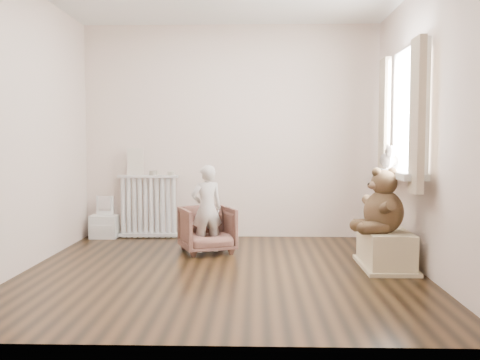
{
  "coord_description": "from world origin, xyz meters",
  "views": [
    {
      "loc": [
        0.3,
        -4.79,
        1.17
      ],
      "look_at": [
        0.15,
        0.45,
        0.8
      ],
      "focal_mm": 40.0,
      "sensor_mm": 36.0,
      "label": 1
    }
  ],
  "objects_px": {
    "teddy_bear": "(384,197)",
    "plush_cat": "(389,159)",
    "radiator": "(148,206)",
    "toy_vanity": "(104,216)",
    "toy_bench": "(385,246)",
    "armchair": "(207,230)",
    "child": "(207,208)"
  },
  "relations": [
    {
      "from": "toy_bench",
      "to": "toy_vanity",
      "type": "bearing_deg",
      "value": 154.52
    },
    {
      "from": "radiator",
      "to": "toy_bench",
      "type": "distance_m",
      "value": 2.94
    },
    {
      "from": "toy_bench",
      "to": "radiator",
      "type": "bearing_deg",
      "value": 149.45
    },
    {
      "from": "radiator",
      "to": "teddy_bear",
      "type": "xyz_separation_m",
      "value": [
        2.48,
        -1.6,
        0.28
      ]
    },
    {
      "from": "toy_bench",
      "to": "plush_cat",
      "type": "xyz_separation_m",
      "value": [
        0.14,
        0.51,
        0.8
      ]
    },
    {
      "from": "toy_vanity",
      "to": "plush_cat",
      "type": "height_order",
      "value": "plush_cat"
    },
    {
      "from": "armchair",
      "to": "teddy_bear",
      "type": "relative_size",
      "value": 0.93
    },
    {
      "from": "toy_vanity",
      "to": "teddy_bear",
      "type": "distance_m",
      "value": 3.43
    },
    {
      "from": "child",
      "to": "teddy_bear",
      "type": "bearing_deg",
      "value": 136.57
    },
    {
      "from": "teddy_bear",
      "to": "plush_cat",
      "type": "relative_size",
      "value": 2.01
    },
    {
      "from": "child",
      "to": "toy_bench",
      "type": "bearing_deg",
      "value": 140.15
    },
    {
      "from": "toy_bench",
      "to": "plush_cat",
      "type": "bearing_deg",
      "value": 74.73
    },
    {
      "from": "teddy_bear",
      "to": "plush_cat",
      "type": "bearing_deg",
      "value": 61.33
    },
    {
      "from": "teddy_bear",
      "to": "armchair",
      "type": "bearing_deg",
      "value": 144.75
    },
    {
      "from": "child",
      "to": "teddy_bear",
      "type": "relative_size",
      "value": 1.58
    },
    {
      "from": "toy_vanity",
      "to": "toy_bench",
      "type": "relative_size",
      "value": 0.68
    },
    {
      "from": "toy_vanity",
      "to": "child",
      "type": "relative_size",
      "value": 0.56
    },
    {
      "from": "toy_vanity",
      "to": "plush_cat",
      "type": "bearing_deg",
      "value": -16.49
    },
    {
      "from": "radiator",
      "to": "toy_bench",
      "type": "relative_size",
      "value": 1.03
    },
    {
      "from": "toy_vanity",
      "to": "teddy_bear",
      "type": "bearing_deg",
      "value": -27.39
    },
    {
      "from": "teddy_bear",
      "to": "plush_cat",
      "type": "height_order",
      "value": "plush_cat"
    },
    {
      "from": "toy_vanity",
      "to": "armchair",
      "type": "xyz_separation_m",
      "value": [
        1.34,
        -0.83,
        -0.03
      ]
    },
    {
      "from": "toy_vanity",
      "to": "armchair",
      "type": "height_order",
      "value": "toy_vanity"
    },
    {
      "from": "toy_vanity",
      "to": "teddy_bear",
      "type": "height_order",
      "value": "teddy_bear"
    },
    {
      "from": "radiator",
      "to": "teddy_bear",
      "type": "distance_m",
      "value": 2.96
    },
    {
      "from": "radiator",
      "to": "plush_cat",
      "type": "bearing_deg",
      "value": -20.16
    },
    {
      "from": "toy_bench",
      "to": "plush_cat",
      "type": "distance_m",
      "value": 0.96
    },
    {
      "from": "armchair",
      "to": "child",
      "type": "distance_m",
      "value": 0.24
    },
    {
      "from": "toy_vanity",
      "to": "toy_bench",
      "type": "bearing_deg",
      "value": -25.48
    },
    {
      "from": "toy_vanity",
      "to": "child",
      "type": "xyz_separation_m",
      "value": [
        1.34,
        -0.88,
        0.2
      ]
    },
    {
      "from": "toy_bench",
      "to": "child",
      "type": "bearing_deg",
      "value": 161.44
    },
    {
      "from": "child",
      "to": "plush_cat",
      "type": "relative_size",
      "value": 3.18
    }
  ]
}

